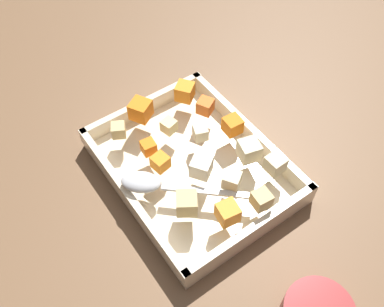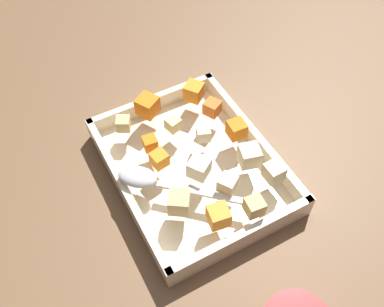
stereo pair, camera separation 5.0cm
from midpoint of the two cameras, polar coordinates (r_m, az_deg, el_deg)
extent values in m
plane|color=brown|center=(0.74, -1.22, -3.39)|extent=(4.00, 4.00, 0.00)
cube|color=beige|center=(0.74, -1.95, -2.38)|extent=(0.32, 0.26, 0.01)
cube|color=beige|center=(0.77, 5.55, 2.96)|extent=(0.32, 0.01, 0.03)
cube|color=beige|center=(0.69, -10.40, -6.04)|extent=(0.32, 0.01, 0.03)
cube|color=beige|center=(0.66, 5.79, -10.38)|extent=(0.01, 0.26, 0.03)
cube|color=beige|center=(0.81, -8.25, 6.03)|extent=(0.01, 0.26, 0.03)
cube|color=orange|center=(0.76, -0.12, 6.22)|extent=(0.03, 0.03, 0.03)
cube|color=orange|center=(0.76, -8.74, 5.66)|extent=(0.05, 0.05, 0.03)
cube|color=orange|center=(0.73, 3.44, 3.68)|extent=(0.03, 0.03, 0.03)
cube|color=orange|center=(0.63, 2.48, -7.97)|extent=(0.03, 0.03, 0.03)
cube|color=orange|center=(0.79, -2.82, 8.12)|extent=(0.04, 0.04, 0.03)
cube|color=orange|center=(0.69, -6.31, -1.25)|extent=(0.03, 0.03, 0.02)
cube|color=orange|center=(0.71, -7.81, 0.75)|extent=(0.02, 0.02, 0.02)
cube|color=tan|center=(0.64, -2.97, -6.73)|extent=(0.04, 0.04, 0.03)
cube|color=beige|center=(0.72, -0.86, 2.71)|extent=(0.03, 0.03, 0.02)
cube|color=beige|center=(0.67, 3.14, -3.64)|extent=(0.04, 0.04, 0.03)
cube|color=beige|center=(0.69, 8.95, -1.46)|extent=(0.03, 0.03, 0.03)
cube|color=#E0CC89|center=(0.74, -4.78, 3.73)|extent=(0.03, 0.03, 0.02)
cube|color=tan|center=(0.74, -11.65, 2.97)|extent=(0.03, 0.03, 0.02)
cube|color=beige|center=(0.70, 5.54, 0.35)|extent=(0.04, 0.04, 0.03)
cube|color=tan|center=(0.65, 7.00, -6.18)|extent=(0.03, 0.03, 0.03)
cube|color=silver|center=(0.68, -0.89, -1.88)|extent=(0.04, 0.04, 0.03)
ellipsoid|color=silver|center=(0.67, -8.92, -3.87)|extent=(0.07, 0.07, 0.02)
cube|color=silver|center=(0.67, -0.04, -5.19)|extent=(0.11, 0.12, 0.01)
camera|label=1|loc=(0.03, -92.06, -2.74)|focal=40.21mm
camera|label=2|loc=(0.03, 87.94, 2.74)|focal=40.21mm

